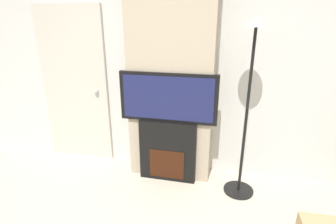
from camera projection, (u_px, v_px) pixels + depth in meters
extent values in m
cube|color=silver|center=(174.00, 64.00, 3.12)|extent=(6.00, 0.06, 2.70)
cube|color=tan|center=(171.00, 67.00, 2.95)|extent=(0.97, 0.32, 2.70)
cube|color=black|center=(168.00, 150.00, 3.13)|extent=(0.67, 0.14, 0.75)
cube|color=#33160A|center=(167.00, 164.00, 3.12)|extent=(0.42, 0.01, 0.36)
cube|color=black|center=(168.00, 98.00, 2.91)|extent=(1.11, 0.06, 0.56)
cube|color=#191E4C|center=(167.00, 99.00, 2.88)|extent=(1.02, 0.01, 0.50)
cylinder|color=black|center=(238.00, 190.00, 3.00)|extent=(0.33, 0.33, 0.03)
cylinder|color=black|center=(246.00, 117.00, 2.69)|extent=(0.03, 0.03, 1.77)
cone|color=#B7B2A3|center=(257.00, 21.00, 2.38)|extent=(0.27, 0.27, 0.10)
cube|color=beige|center=(75.00, 86.00, 3.46)|extent=(0.92, 0.04, 2.03)
sphere|color=silver|center=(96.00, 91.00, 3.37)|extent=(0.06, 0.06, 0.06)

